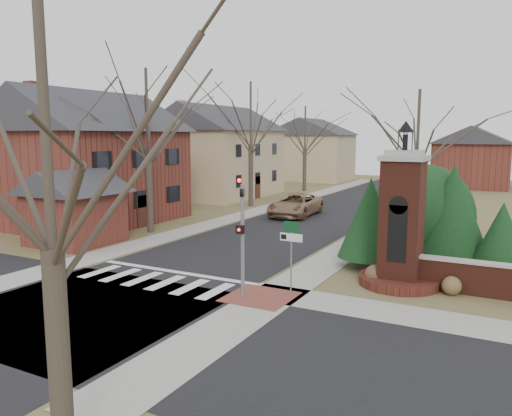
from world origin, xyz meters
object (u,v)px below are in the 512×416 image
Objects in this scene: brick_gate_monument at (401,232)px; sign_post at (291,243)px; traffic_signal_pole at (242,229)px; pickup_truck at (295,205)px; distant_car at (399,184)px.

sign_post is at bearing -138.58° from brick_gate_monument.
traffic_signal_pole reaches higher than pickup_truck.
brick_gate_monument is 17.62m from pickup_truck.
sign_post is at bearing 92.43° from distant_car.
pickup_truck is at bearing 107.75° from traffic_signal_pole.
sign_post is at bearing 47.57° from traffic_signal_pole.
distant_car is at bearing 78.35° from pickup_truck.
sign_post is 4.55m from brick_gate_monument.
traffic_signal_pole is 0.76× the size of pickup_truck.
sign_post is 0.61× the size of distant_car.
pickup_truck is at bearing 112.92° from sign_post.
traffic_signal_pole is 1.00× the size of distant_car.
sign_post is (1.29, 1.41, -0.64)m from traffic_signal_pole.
brick_gate_monument is 35.39m from distant_car.
distant_car is (-7.40, 34.58, -1.42)m from brick_gate_monument.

